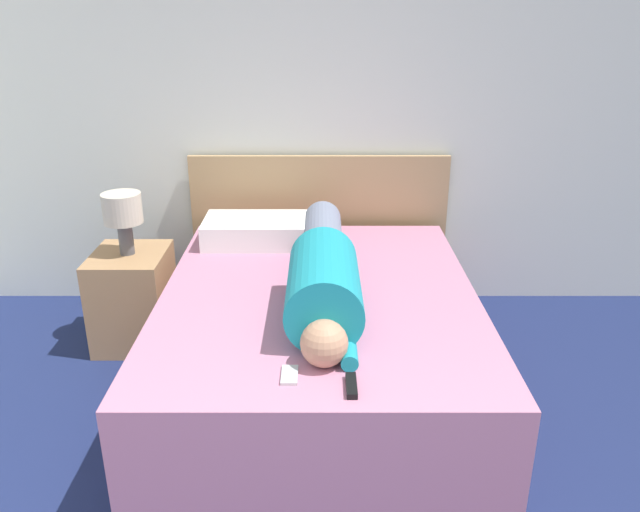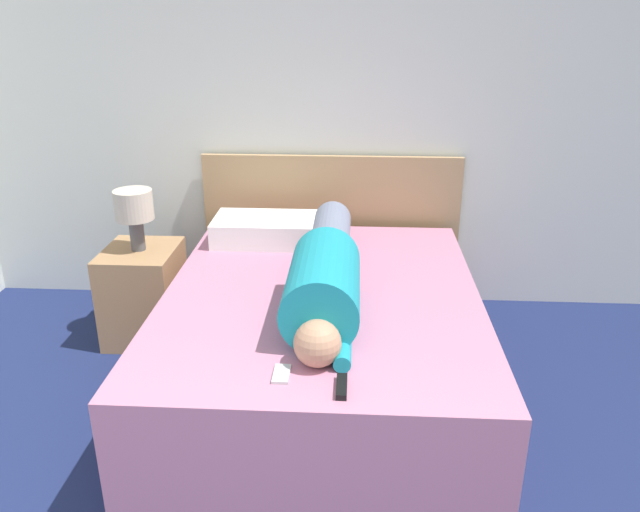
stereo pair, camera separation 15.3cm
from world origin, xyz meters
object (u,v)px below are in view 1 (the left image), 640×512
at_px(pillow_near_headboard, 257,231).
at_px(tv_remote, 352,386).
at_px(table_lamp, 124,212).
at_px(person_lying, 325,272).
at_px(nightstand, 134,298).
at_px(bed, 320,341).
at_px(cell_phone, 291,375).

distance_m(pillow_near_headboard, tv_remote, 1.64).
height_order(table_lamp, person_lying, table_lamp).
xyz_separation_m(nightstand, tv_remote, (1.23, -1.38, 0.30)).
xyz_separation_m(bed, nightstand, (-1.11, 0.52, -0.00)).
bearing_deg(pillow_near_headboard, bed, -61.50).
relative_size(bed, table_lamp, 5.59).
height_order(bed, tv_remote, tv_remote).
bearing_deg(bed, pillow_near_headboard, 118.50).
xyz_separation_m(table_lamp, person_lying, (1.13, -0.61, -0.11)).
xyz_separation_m(pillow_near_headboard, cell_phone, (0.27, -1.48, -0.07)).
bearing_deg(nightstand, table_lamp, 0.00).
xyz_separation_m(bed, table_lamp, (-1.11, 0.52, 0.53)).
height_order(person_lying, tv_remote, person_lying).
relative_size(person_lying, tv_remote, 10.74).
bearing_deg(person_lying, tv_remote, -82.62).
distance_m(nightstand, table_lamp, 0.53).
height_order(table_lamp, pillow_near_headboard, table_lamp).
xyz_separation_m(person_lying, tv_remote, (0.10, -0.77, -0.13)).
xyz_separation_m(pillow_near_headboard, tv_remote, (0.50, -1.56, -0.06)).
bearing_deg(cell_phone, tv_remote, -19.22).
distance_m(table_lamp, person_lying, 1.29).
xyz_separation_m(table_lamp, pillow_near_headboard, (0.73, 0.18, -0.17)).
height_order(pillow_near_headboard, tv_remote, pillow_near_headboard).
bearing_deg(person_lying, pillow_near_headboard, 117.10).
bearing_deg(pillow_near_headboard, cell_phone, -79.67).
bearing_deg(cell_phone, table_lamp, 127.51).
height_order(bed, nightstand, bed).
height_order(person_lying, pillow_near_headboard, person_lying).
bearing_deg(nightstand, person_lying, -28.28).
height_order(nightstand, tv_remote, tv_remote).
distance_m(bed, pillow_near_headboard, 0.88).
relative_size(bed, person_lying, 1.25).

